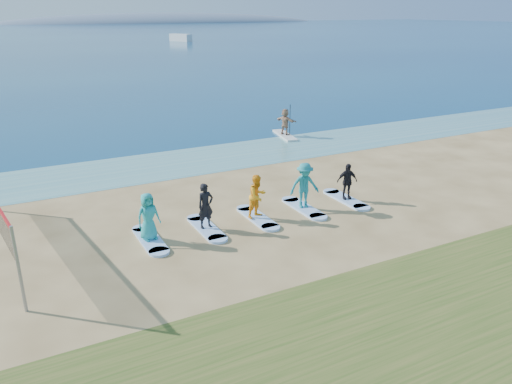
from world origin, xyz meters
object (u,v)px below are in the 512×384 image
paddleboarder (285,122)px  surfboard_0 (150,240)px  surfboard_4 (346,199)px  student_2 (257,196)px  student_3 (304,185)px  boat_offshore_b (181,41)px  student_0 (148,216)px  surfboard_3 (304,208)px  paddleboard (285,135)px  surfboard_2 (257,218)px  surfboard_1 (206,228)px  student_4 (347,181)px  student_1 (206,206)px

paddleboarder → surfboard_0: 16.34m
surfboard_0 → surfboard_4: same height
paddleboarder → surfboard_0: paddleboarder is taller
student_2 → student_3: 2.13m
surfboard_0 → boat_offshore_b: bearing=69.8°
surfboard_4 → student_2: bearing=180.0°
student_0 → surfboard_3: bearing=-10.8°
paddleboard → surfboard_2: paddleboard is taller
surfboard_0 → student_2: student_2 is taller
boat_offshore_b → student_2: 115.50m
boat_offshore_b → student_2: bearing=-132.6°
paddleboard → surfboard_4: paddleboard is taller
paddleboard → student_3: bearing=-105.7°
paddleboard → surfboard_1: size_ratio=1.36×
boat_offshore_b → surfboard_4: (-31.81, -109.72, 0.04)m
surfboard_2 → surfboard_3: 2.12m
paddleboarder → surfboard_4: 11.60m
student_2 → student_4: size_ratio=1.10×
student_0 → student_3: (6.37, 0.00, 0.09)m
student_1 → surfboard_4: student_1 is taller
student_1 → surfboard_3: bearing=-6.8°
surfboard_1 → student_3: (4.25, 0.00, 0.97)m
surfboard_0 → surfboard_3: size_ratio=1.00×
surfboard_1 → student_4: student_4 is taller
surfboard_0 → paddleboarder: bearing=42.4°
boat_offshore_b → student_2: size_ratio=3.73×
surfboard_2 → student_3: bearing=0.0°
surfboard_4 → boat_offshore_b: bearing=73.8°
surfboard_2 → student_3: 2.34m
student_1 → surfboard_2: (2.12, 0.00, -0.89)m
surfboard_4 → paddleboarder: bearing=72.1°
student_1 → surfboard_4: (6.37, 0.00, -0.89)m
student_1 → student_2: (2.12, 0.00, 0.00)m
boat_offshore_b → surfboard_0: bearing=-134.5°
student_2 → student_4: student_2 is taller
student_0 → student_2: 4.25m
student_0 → boat_offshore_b: bearing=59.0°
student_0 → surfboard_2: student_0 is taller
surfboard_4 → student_1: bearing=180.0°
student_4 → boat_offshore_b: bearing=88.2°
surfboard_2 → surfboard_3: bearing=0.0°
student_1 → surfboard_3: size_ratio=0.76×
surfboard_2 → student_4: 4.33m
boat_offshore_b → student_1: (-38.18, -109.72, 0.93)m
surfboard_1 → student_3: 4.36m
student_2 → student_3: bearing=-18.1°
surfboard_4 → student_4: bearing=0.0°
student_1 → student_4: 6.37m
surfboard_2 → surfboard_3: size_ratio=1.00×
paddleboarder → student_4: size_ratio=1.07×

